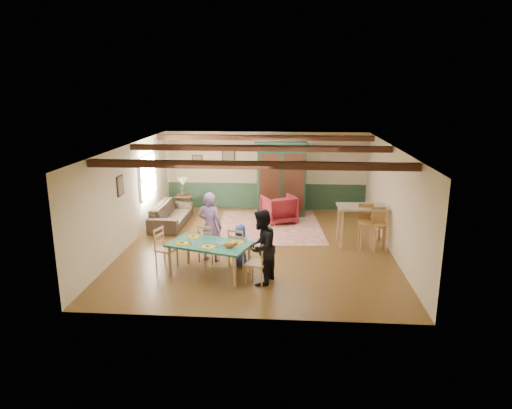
# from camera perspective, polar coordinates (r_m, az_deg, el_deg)

# --- Properties ---
(floor) EXTENTS (8.00, 8.00, 0.00)m
(floor) POSITION_cam_1_polar(r_m,az_deg,el_deg) (12.42, 0.23, -5.21)
(floor) COLOR #543717
(floor) RESTS_ON ground
(wall_back) EXTENTS (7.00, 0.02, 2.70)m
(wall_back) POSITION_cam_1_polar(r_m,az_deg,el_deg) (15.94, 1.22, 4.24)
(wall_back) COLOR beige
(wall_back) RESTS_ON floor
(wall_left) EXTENTS (0.02, 8.00, 2.70)m
(wall_left) POSITION_cam_1_polar(r_m,az_deg,el_deg) (12.75, -15.66, 1.09)
(wall_left) COLOR beige
(wall_left) RESTS_ON floor
(wall_right) EXTENTS (0.02, 8.00, 2.70)m
(wall_right) POSITION_cam_1_polar(r_m,az_deg,el_deg) (12.31, 16.72, 0.54)
(wall_right) COLOR beige
(wall_right) RESTS_ON floor
(ceiling) EXTENTS (7.00, 8.00, 0.02)m
(ceiling) POSITION_cam_1_polar(r_m,az_deg,el_deg) (11.79, 0.24, 7.24)
(ceiling) COLOR white
(ceiling) RESTS_ON wall_back
(wainscot_back) EXTENTS (6.95, 0.03, 0.90)m
(wainscot_back) POSITION_cam_1_polar(r_m,az_deg,el_deg) (16.11, 1.20, 1.07)
(wainscot_back) COLOR #213D2A
(wainscot_back) RESTS_ON floor
(ceiling_beam_front) EXTENTS (6.95, 0.16, 0.16)m
(ceiling_beam_front) POSITION_cam_1_polar(r_m,az_deg,el_deg) (9.53, -0.71, 4.96)
(ceiling_beam_front) COLOR black
(ceiling_beam_front) RESTS_ON ceiling
(ceiling_beam_mid) EXTENTS (6.95, 0.16, 0.16)m
(ceiling_beam_mid) POSITION_cam_1_polar(r_m,az_deg,el_deg) (12.20, 0.37, 7.06)
(ceiling_beam_mid) COLOR black
(ceiling_beam_mid) RESTS_ON ceiling
(ceiling_beam_back) EXTENTS (6.95, 0.16, 0.16)m
(ceiling_beam_back) POSITION_cam_1_polar(r_m,az_deg,el_deg) (14.77, 1.05, 8.36)
(ceiling_beam_back) COLOR black
(ceiling_beam_back) RESTS_ON ceiling
(window_left) EXTENTS (0.06, 1.60, 1.30)m
(window_left) POSITION_cam_1_polar(r_m,az_deg,el_deg) (14.28, -13.34, 3.45)
(window_left) COLOR white
(window_left) RESTS_ON wall_left
(picture_left_wall) EXTENTS (0.04, 0.42, 0.52)m
(picture_left_wall) POSITION_cam_1_polar(r_m,az_deg,el_deg) (12.11, -16.59, 2.27)
(picture_left_wall) COLOR gray
(picture_left_wall) RESTS_ON wall_left
(picture_back_a) EXTENTS (0.45, 0.04, 0.55)m
(picture_back_a) POSITION_cam_1_polar(r_m,az_deg,el_deg) (15.96, -3.47, 5.86)
(picture_back_a) COLOR gray
(picture_back_a) RESTS_ON wall_back
(picture_back_b) EXTENTS (0.38, 0.04, 0.48)m
(picture_back_b) POSITION_cam_1_polar(r_m,az_deg,el_deg) (16.16, -7.34, 5.34)
(picture_back_b) COLOR gray
(picture_back_b) RESTS_ON wall_back
(dining_table) EXTENTS (2.04, 1.52, 0.76)m
(dining_table) POSITION_cam_1_polar(r_m,az_deg,el_deg) (10.53, -5.78, -6.80)
(dining_table) COLOR #1F6450
(dining_table) RESTS_ON floor
(dining_chair_far_left) EXTENTS (0.54, 0.55, 0.96)m
(dining_chair_far_left) POSITION_cam_1_polar(r_m,az_deg,el_deg) (11.28, -5.90, -4.79)
(dining_chair_far_left) COLOR tan
(dining_chair_far_left) RESTS_ON floor
(dining_chair_far_right) EXTENTS (0.54, 0.55, 0.96)m
(dining_chair_far_right) POSITION_cam_1_polar(r_m,az_deg,el_deg) (10.94, -2.14, -5.34)
(dining_chair_far_right) COLOR tan
(dining_chair_far_right) RESTS_ON floor
(dining_chair_end_left) EXTENTS (0.55, 0.54, 0.96)m
(dining_chair_end_left) POSITION_cam_1_polar(r_m,az_deg,el_deg) (11.06, -11.15, -5.39)
(dining_chair_end_left) COLOR tan
(dining_chair_end_left) RESTS_ON floor
(dining_chair_end_right) EXTENTS (0.55, 0.54, 0.96)m
(dining_chair_end_right) POSITION_cam_1_polar(r_m,az_deg,el_deg) (10.03, 0.12, -7.20)
(dining_chair_end_right) COLOR tan
(dining_chair_end_right) RESTS_ON floor
(person_man) EXTENTS (0.73, 0.59, 1.74)m
(person_man) POSITION_cam_1_polar(r_m,az_deg,el_deg) (11.22, -5.75, -2.78)
(person_man) COLOR #845EA2
(person_man) RESTS_ON floor
(person_woman) EXTENTS (0.85, 0.96, 1.66)m
(person_woman) POSITION_cam_1_polar(r_m,az_deg,el_deg) (9.87, 0.67, -5.38)
(person_woman) COLOR black
(person_woman) RESTS_ON floor
(person_child) EXTENTS (0.57, 0.46, 1.01)m
(person_child) POSITION_cam_1_polar(r_m,az_deg,el_deg) (11.00, -1.97, -5.07)
(person_child) COLOR #263E9B
(person_child) RESTS_ON floor
(cat) EXTENTS (0.39, 0.25, 0.18)m
(cat) POSITION_cam_1_polar(r_m,az_deg,el_deg) (10.05, -3.31, -4.95)
(cat) COLOR orange
(cat) RESTS_ON dining_table
(place_setting_near_left) EXTENTS (0.48, 0.41, 0.11)m
(place_setting_near_left) POSITION_cam_1_polar(r_m,az_deg,el_deg) (10.44, -9.20, -4.58)
(place_setting_near_left) COLOR yellow
(place_setting_near_left) RESTS_ON dining_table
(place_setting_near_center) EXTENTS (0.48, 0.41, 0.11)m
(place_setting_near_center) POSITION_cam_1_polar(r_m,az_deg,el_deg) (10.13, -6.00, -5.07)
(place_setting_near_center) COLOR yellow
(place_setting_near_center) RESTS_ON dining_table
(place_setting_far_left) EXTENTS (0.48, 0.41, 0.11)m
(place_setting_far_left) POSITION_cam_1_polar(r_m,az_deg,el_deg) (10.85, -7.82, -3.78)
(place_setting_far_left) COLOR yellow
(place_setting_far_left) RESTS_ON dining_table
(place_setting_far_right) EXTENTS (0.48, 0.41, 0.11)m
(place_setting_far_right) POSITION_cam_1_polar(r_m,az_deg,el_deg) (10.36, -2.47, -4.54)
(place_setting_far_right) COLOR yellow
(place_setting_far_right) RESTS_ON dining_table
(area_rug) EXTENTS (3.37, 3.91, 0.01)m
(area_rug) POSITION_cam_1_polar(r_m,az_deg,el_deg) (14.15, 1.78, -2.70)
(area_rug) COLOR beige
(area_rug) RESTS_ON floor
(armoire) EXTENTS (1.80, 0.89, 2.44)m
(armoire) POSITION_cam_1_polar(r_m,az_deg,el_deg) (15.07, 3.14, 3.12)
(armoire) COLOR #13311F
(armoire) RESTS_ON floor
(armchair) EXTENTS (1.26, 1.27, 0.88)m
(armchair) POSITION_cam_1_polar(r_m,az_deg,el_deg) (14.45, 2.88, -0.56)
(armchair) COLOR #501019
(armchair) RESTS_ON floor
(sofa) EXTENTS (0.91, 2.31, 0.67)m
(sofa) POSITION_cam_1_polar(r_m,az_deg,el_deg) (14.48, -10.55, -1.18)
(sofa) COLOR #382D23
(sofa) RESTS_ON floor
(end_table) EXTENTS (0.56, 0.56, 0.65)m
(end_table) POSITION_cam_1_polar(r_m,az_deg,el_deg) (15.62, -9.05, -0.01)
(end_table) COLOR black
(end_table) RESTS_ON floor
(table_lamp) EXTENTS (0.36, 0.36, 0.59)m
(table_lamp) POSITION_cam_1_polar(r_m,az_deg,el_deg) (15.48, -9.14, 2.22)
(table_lamp) COLOR tan
(table_lamp) RESTS_ON end_table
(counter_table) EXTENTS (1.34, 0.82, 1.09)m
(counter_table) POSITION_cam_1_polar(r_m,az_deg,el_deg) (12.71, 13.01, -2.55)
(counter_table) COLOR #B6A38D
(counter_table) RESTS_ON floor
(bar_stool_left) EXTENTS (0.44, 0.48, 1.20)m
(bar_stool_left) POSITION_cam_1_polar(r_m,az_deg,el_deg) (12.38, 13.62, -2.79)
(bar_stool_left) COLOR #A3773F
(bar_stool_left) RESTS_ON floor
(bar_stool_right) EXTENTS (0.46, 0.50, 1.15)m
(bar_stool_right) POSITION_cam_1_polar(r_m,az_deg,el_deg) (12.30, 15.17, -3.10)
(bar_stool_right) COLOR #A3773F
(bar_stool_right) RESTS_ON floor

